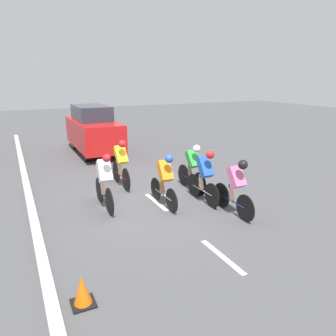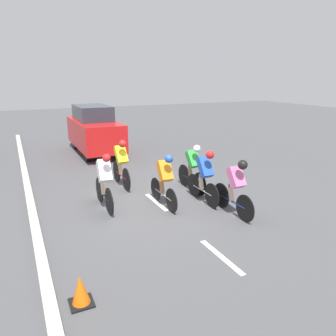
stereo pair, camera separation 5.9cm
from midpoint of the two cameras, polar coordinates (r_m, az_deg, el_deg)
ground_plane at (r=9.31m, az=-2.07°, el=-5.80°), size 60.00×60.00×0.00m
lane_stripe_near at (r=6.73m, az=9.49°, el=-14.94°), size 0.12×1.40×0.01m
lane_stripe_mid at (r=9.25m, az=-1.90°, el=-5.93°), size 0.12×1.40×0.01m
lane_stripe_far at (r=12.09m, az=-8.00°, el=-0.83°), size 0.12×1.40×0.01m
curb at (r=8.57m, az=-22.14°, el=-8.47°), size 0.20×25.66×0.14m
cyclist_orange at (r=8.67m, az=-0.41°, el=-1.92°), size 0.34×1.66×1.49m
cyclist_green at (r=9.92m, az=4.50°, el=0.23°), size 0.34×1.69×1.49m
cyclist_pink at (r=8.30m, az=11.87°, el=-2.99°), size 0.33×1.67×1.51m
cyclist_yellow at (r=10.36m, az=-7.99°, el=1.04°), size 0.34×1.74×1.56m
cyclist_blue at (r=9.00m, az=6.55°, el=-1.22°), size 0.32×1.64×1.54m
cyclist_white at (r=8.68m, az=-10.83°, el=-2.11°), size 0.35×1.70×1.55m
support_car at (r=15.31m, az=-12.61°, el=6.53°), size 1.70×4.41×2.14m
traffic_cone at (r=5.52m, az=-14.68°, el=-19.97°), size 0.36×0.36×0.49m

